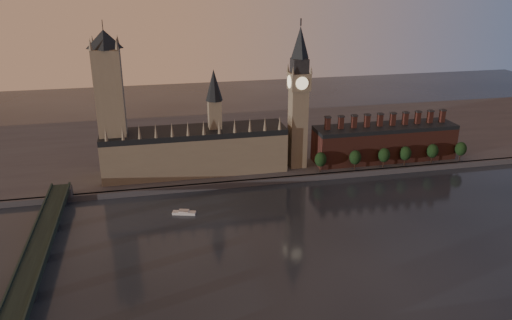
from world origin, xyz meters
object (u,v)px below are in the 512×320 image
at_px(big_ben, 299,97).
at_px(westminster_bridge, 32,269).
at_px(river_boat, 184,212).
at_px(victoria_tower, 110,101).

height_order(big_ben, westminster_bridge, big_ben).
bearing_deg(big_ben, river_boat, -148.28).
distance_m(westminster_bridge, river_boat, 95.99).
bearing_deg(victoria_tower, big_ben, -2.20).
xyz_separation_m(victoria_tower, river_boat, (41.31, -59.82, -57.99)).
relative_size(victoria_tower, river_boat, 7.28).
distance_m(victoria_tower, river_boat, 93.00).
bearing_deg(river_boat, victoria_tower, 140.77).
bearing_deg(victoria_tower, river_boat, -55.37).
relative_size(westminster_bridge, river_boat, 13.47).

